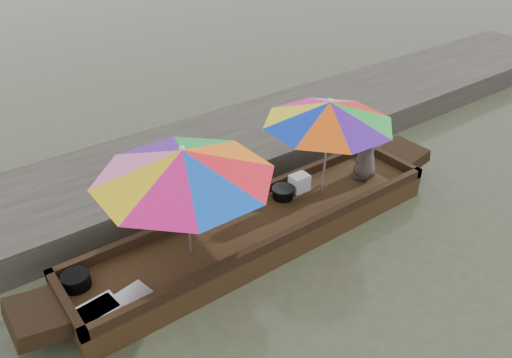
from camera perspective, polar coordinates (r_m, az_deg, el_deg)
water at (r=7.24m, az=0.48°, el=-7.08°), size 80.00×80.00×0.00m
dock at (r=8.64m, az=-8.34°, el=1.68°), size 22.00×2.20×0.50m
boat_hull at (r=7.13m, az=0.48°, el=-5.98°), size 5.56×1.20×0.35m
cooking_pot at (r=6.35m, az=-19.87°, el=-10.86°), size 0.33×0.33×0.18m
tray_crayfish at (r=5.97m, az=-17.66°, el=-14.19°), size 0.52×0.39×0.09m
tray_scallop at (r=6.03m, az=-14.19°, el=-13.17°), size 0.54×0.43×0.06m
charcoal_grill at (r=7.48m, az=3.11°, el=-1.62°), size 0.32×0.32×0.15m
supply_bag at (r=7.64m, az=4.99°, el=-0.43°), size 0.29×0.23×0.26m
vendor at (r=7.93m, az=12.61°, el=3.78°), size 0.66×0.59×1.13m
umbrella_bow at (r=6.08m, az=-7.92°, el=-2.72°), size 2.86×2.86×1.55m
umbrella_stern at (r=7.27m, az=8.01°, el=3.45°), size 2.40×2.40×1.55m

